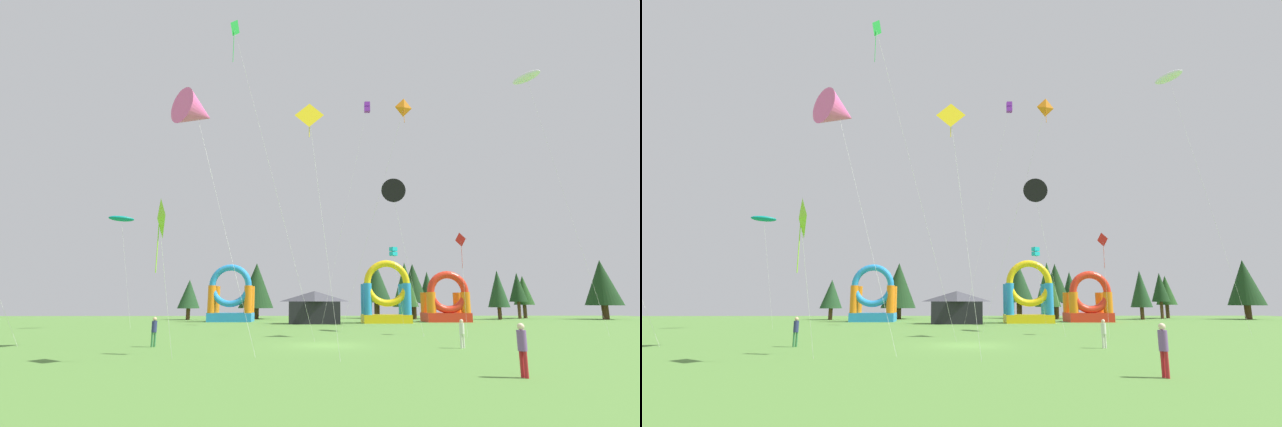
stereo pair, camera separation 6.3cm
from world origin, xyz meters
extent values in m
plane|color=#548438|center=(0.00, 0.00, 0.00)|extent=(120.00, 120.00, 0.00)
ellipsoid|color=#0C7F7A|center=(-19.79, 17.28, 10.77)|extent=(2.56, 2.01, 0.68)
cylinder|color=silver|center=(-19.06, 17.69, 5.38)|extent=(1.47, 0.84, 10.77)
ellipsoid|color=white|center=(19.47, 10.77, 23.28)|extent=(2.27, 3.21, 0.94)
cylinder|color=silver|center=(20.43, 8.51, 11.64)|extent=(1.94, 4.54, 23.28)
pyramid|color=#8CD826|center=(-7.58, -7.84, 6.00)|extent=(0.88, 1.29, 1.30)
cylinder|color=#8CD826|center=(-7.50, -7.80, 4.87)|extent=(0.04, 0.04, 2.28)
cylinder|color=silver|center=(-7.25, -7.04, 3.01)|extent=(0.50, 1.53, 6.02)
cube|color=purple|center=(5.83, 21.06, 24.55)|extent=(0.67, 0.67, 0.52)
cube|color=purple|center=(5.83, 21.06, 25.17)|extent=(0.67, 0.67, 0.52)
cylinder|color=silver|center=(3.17, 21.17, 12.43)|extent=(5.33, 0.22, 24.86)
pyramid|color=orange|center=(6.74, 6.13, 17.88)|extent=(1.11, 0.57, 1.07)
cylinder|color=orange|center=(6.72, 6.20, 17.28)|extent=(0.04, 0.04, 1.22)
cylinder|color=silver|center=(4.18, 7.82, 8.95)|extent=(5.10, 3.24, 17.90)
cube|color=#19B7CC|center=(8.83, 23.54, 7.97)|extent=(0.92, 0.92, 0.45)
cube|color=#19B7CC|center=(8.83, 23.54, 8.51)|extent=(0.92, 0.92, 0.45)
cylinder|color=silver|center=(9.15, 22.91, 4.12)|extent=(0.65, 1.28, 8.24)
cone|color=#EA599E|center=(-7.77, -1.79, 13.81)|extent=(3.17, 3.16, 2.43)
cylinder|color=silver|center=(-5.57, -3.76, 6.91)|extent=(4.43, 3.94, 13.82)
pyramid|color=yellow|center=(-0.93, -5.77, 11.74)|extent=(1.08, 0.48, 1.07)
cylinder|color=yellow|center=(-0.93, -5.84, 11.23)|extent=(0.04, 0.04, 1.06)
cylinder|color=silver|center=(-0.24, -6.58, 5.88)|extent=(1.40, 1.49, 11.76)
pyramid|color=green|center=(-6.11, 0.07, 20.73)|extent=(0.64, 0.92, 0.85)
cylinder|color=green|center=(-6.05, 0.05, 19.48)|extent=(0.04, 0.04, 2.46)
cylinder|color=silver|center=(-3.28, 1.26, 10.35)|extent=(5.56, 2.43, 20.71)
cone|color=black|center=(5.53, 5.94, 10.82)|extent=(1.99, 1.92, 1.91)
cylinder|color=silver|center=(6.48, 5.85, 5.41)|extent=(1.92, 0.21, 10.82)
pyramid|color=red|center=(11.38, 7.97, 7.40)|extent=(0.59, 0.84, 0.82)
cylinder|color=red|center=(11.32, 7.95, 6.27)|extent=(0.04, 0.04, 2.23)
cylinder|color=silver|center=(11.02, 7.04, 3.69)|extent=(0.61, 1.83, 7.39)
cylinder|color=#B21E26|center=(6.35, -11.81, 0.43)|extent=(0.16, 0.16, 0.87)
cylinder|color=#B21E26|center=(6.28, -11.65, 0.43)|extent=(0.16, 0.16, 0.87)
cylinder|color=#724C8C|center=(6.32, -11.73, 1.21)|extent=(0.40, 0.40, 0.69)
sphere|color=beige|center=(6.32, -11.73, 1.67)|extent=(0.23, 0.23, 0.23)
cylinder|color=silver|center=(7.67, -1.91, 0.38)|extent=(0.14, 0.14, 0.76)
cylinder|color=silver|center=(7.53, -1.95, 0.38)|extent=(0.14, 0.14, 0.76)
cylinder|color=silver|center=(7.60, -1.93, 1.06)|extent=(0.33, 0.33, 0.60)
sphere|color=beige|center=(7.60, -1.93, 1.46)|extent=(0.21, 0.21, 0.21)
cylinder|color=#33723F|center=(-9.67, -0.71, 0.40)|extent=(0.17, 0.17, 0.81)
cylinder|color=#33723F|center=(-9.79, -0.81, 0.40)|extent=(0.17, 0.17, 0.81)
cylinder|color=navy|center=(-9.73, -0.76, 1.13)|extent=(0.40, 0.40, 0.64)
sphere|color=#D8AD84|center=(-9.73, -0.76, 1.56)|extent=(0.22, 0.22, 0.22)
cube|color=yellow|center=(8.72, 29.13, 0.51)|extent=(5.87, 3.69, 1.01)
cylinder|color=#268CD8|center=(6.31, 27.80, 2.91)|extent=(1.03, 1.03, 3.80)
cylinder|color=#268CD8|center=(11.14, 27.80, 2.91)|extent=(1.03, 1.03, 3.80)
cylinder|color=#268CD8|center=(6.31, 30.46, 2.91)|extent=(1.03, 1.03, 3.80)
cylinder|color=#268CD8|center=(11.14, 30.46, 2.91)|extent=(1.03, 1.03, 3.80)
torus|color=yellow|center=(8.72, 27.80, 4.81)|extent=(5.66, 0.83, 5.66)
cube|color=red|center=(17.18, 32.42, 0.58)|extent=(5.68, 4.29, 1.16)
cylinder|color=orange|center=(14.94, 30.88, 2.49)|extent=(1.20, 1.20, 2.65)
cylinder|color=orange|center=(19.42, 30.88, 2.49)|extent=(1.20, 1.20, 2.65)
cylinder|color=orange|center=(14.94, 33.97, 2.49)|extent=(1.20, 1.20, 2.65)
cylinder|color=orange|center=(19.42, 33.97, 2.49)|extent=(1.20, 1.20, 2.65)
torus|color=red|center=(17.18, 30.88, 3.81)|extent=(5.44, 0.96, 5.44)
cube|color=#268CD8|center=(-11.18, 33.62, 0.57)|extent=(5.78, 3.72, 1.14)
cylinder|color=orange|center=(-13.55, 32.28, 2.91)|extent=(1.04, 1.04, 3.53)
cylinder|color=orange|center=(-8.81, 32.28, 2.91)|extent=(1.04, 1.04, 3.53)
cylinder|color=orange|center=(-13.55, 34.96, 2.91)|extent=(1.04, 1.04, 3.53)
cylinder|color=orange|center=(-8.81, 34.96, 2.91)|extent=(1.04, 1.04, 3.53)
torus|color=#268CD8|center=(-11.18, 32.28, 4.68)|extent=(5.57, 0.83, 5.57)
cube|color=black|center=(-0.19, 27.30, 1.30)|extent=(6.00, 3.39, 2.60)
pyramid|color=#3F3F47|center=(-0.19, 27.30, 3.23)|extent=(6.00, 3.39, 1.25)
cylinder|color=#4C331E|center=(-18.64, 40.34, 0.82)|extent=(0.58, 0.58, 1.65)
cone|color=#1E4221|center=(-18.64, 40.34, 3.75)|extent=(3.24, 3.24, 4.21)
cylinder|color=#4C331E|center=(-9.06, 43.45, 0.82)|extent=(0.98, 0.98, 1.65)
cone|color=#193819|center=(-9.06, 43.45, 5.12)|extent=(5.44, 5.44, 6.95)
cylinder|color=#4C331E|center=(10.18, 45.93, 1.25)|extent=(0.86, 0.86, 2.49)
cone|color=#1E4221|center=(10.18, 45.93, 5.66)|extent=(4.79, 4.79, 6.33)
cylinder|color=#4C331E|center=(13.60, 40.01, 0.93)|extent=(0.69, 0.69, 1.85)
cone|color=#234C1E|center=(13.60, 40.01, 5.16)|extent=(3.83, 3.83, 6.61)
cylinder|color=#4C331E|center=(15.26, 41.93, 1.27)|extent=(0.78, 0.78, 2.55)
cone|color=#193819|center=(15.26, 41.93, 5.48)|extent=(4.32, 4.32, 5.87)
cylinder|color=#4C331E|center=(18.13, 44.42, 1.21)|extent=(0.54, 0.54, 2.41)
cone|color=#1E4221|center=(18.13, 44.42, 4.88)|extent=(3.02, 3.02, 4.94)
cylinder|color=#4C331E|center=(27.72, 40.11, 0.89)|extent=(0.56, 0.56, 1.78)
cone|color=#1E4221|center=(27.72, 40.11, 4.53)|extent=(3.13, 3.13, 5.50)
cylinder|color=#4C331E|center=(32.25, 43.36, 1.31)|extent=(0.49, 0.49, 2.61)
cone|color=#193819|center=(32.25, 43.36, 4.88)|extent=(2.71, 2.71, 4.53)
cylinder|color=#4C331E|center=(34.25, 45.65, 1.06)|extent=(0.58, 0.58, 2.13)
cone|color=#234C1E|center=(34.25, 45.65, 4.47)|extent=(3.20, 3.20, 4.69)
cylinder|color=#4C331E|center=(43.99, 40.36, 1.04)|extent=(0.94, 0.94, 2.08)
cone|color=#193819|center=(43.99, 40.36, 5.51)|extent=(5.22, 5.22, 6.86)
camera|label=1|loc=(-0.94, -27.15, 2.47)|focal=24.95mm
camera|label=2|loc=(-0.88, -27.15, 2.47)|focal=24.95mm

